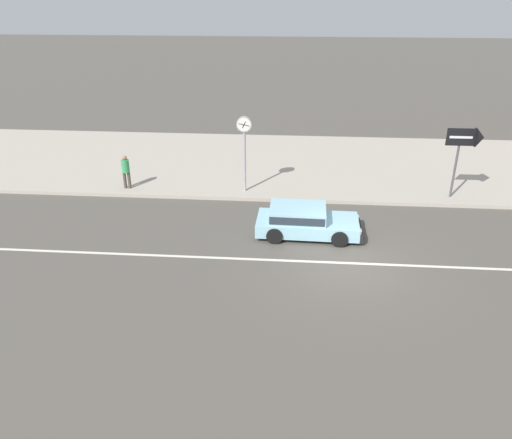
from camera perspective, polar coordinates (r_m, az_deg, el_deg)
The scene contains 7 objects.
ground_plane at distance 17.20m, azimuth 10.14°, elevation -4.92°, with size 160.00×160.00×0.00m, color #544F47.
lane_centre_stripe at distance 17.20m, azimuth 10.14°, elevation -4.91°, with size 50.40×0.14×0.01m, color silver.
kerb_strip at distance 26.31m, azimuth 8.40°, elevation 6.26°, with size 68.00×10.00×0.15m, color #ADA393.
hatchback_pale_blue_0 at distance 18.65m, azimuth 5.49°, elevation -0.07°, with size 3.91×1.92×1.10m.
street_clock at distance 21.61m, azimuth -1.34°, elevation 9.52°, with size 0.66×0.22×3.35m.
arrow_signboard at distance 22.72m, azimuth 23.72°, elevation 8.31°, with size 1.52×0.80×3.08m.
pedestrian_near_clock at distance 23.15m, azimuth -14.66°, elevation 5.56°, with size 0.34×0.34×1.54m.
Camera 1 is at (-1.83, -14.81, 8.55)m, focal length 35.00 mm.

